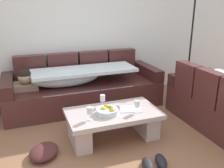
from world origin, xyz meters
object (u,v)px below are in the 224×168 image
object	(u,v)px
couch_along_wall	(81,88)
wine_glass_far_back	(103,98)
wine_glass_near_right	(137,104)
coffee_table	(113,121)
pair_of_shoes	(154,163)
floor_lamp	(191,37)
open_magazine	(130,109)
crumpled_garment	(44,152)
wine_glass_near_left	(90,111)
fruit_bowl	(107,111)

from	to	relation	value
couch_along_wall	wine_glass_far_back	world-z (taller)	couch_along_wall
wine_glass_near_right	wine_glass_far_back	bearing A→B (deg)	135.58
coffee_table	wine_glass_far_back	world-z (taller)	wine_glass_far_back
wine_glass_far_back	pair_of_shoes	bearing A→B (deg)	-73.13
wine_glass_far_back	floor_lamp	size ratio (longest dim) A/B	0.09
open_magazine	crumpled_garment	size ratio (longest dim) A/B	0.70
coffee_table	wine_glass_near_left	world-z (taller)	wine_glass_near_left
pair_of_shoes	crumpled_garment	size ratio (longest dim) A/B	0.89
fruit_bowl	crumpled_garment	world-z (taller)	fruit_bowl
floor_lamp	pair_of_shoes	distance (m)	2.71
wine_glass_near_left	wine_glass_near_right	distance (m)	0.62
crumpled_garment	couch_along_wall	bearing A→B (deg)	59.78
couch_along_wall	fruit_bowl	distance (m)	1.25
couch_along_wall	open_magazine	world-z (taller)	couch_along_wall
pair_of_shoes	wine_glass_near_left	bearing A→B (deg)	132.33
wine_glass_near_left	crumpled_garment	bearing A→B (deg)	179.09
coffee_table	crumpled_garment	bearing A→B (deg)	-172.46
coffee_table	crumpled_garment	size ratio (longest dim) A/B	3.00
wine_glass_near_right	coffee_table	bearing A→B (deg)	153.13
wine_glass_near_right	crumpled_garment	bearing A→B (deg)	179.19
wine_glass_near_right	wine_glass_far_back	world-z (taller)	same
couch_along_wall	crumpled_garment	xyz separation A→B (m)	(-0.77, -1.32, -0.27)
fruit_bowl	wine_glass_near_left	size ratio (longest dim) A/B	1.69
wine_glass_near_left	open_magazine	world-z (taller)	wine_glass_near_left
fruit_bowl	wine_glass_near_right	xyz separation A→B (m)	(0.37, -0.09, 0.07)
wine_glass_near_left	pair_of_shoes	xyz separation A→B (m)	(0.56, -0.61, -0.45)
floor_lamp	pair_of_shoes	bearing A→B (deg)	-133.51
fruit_bowl	crumpled_garment	xyz separation A→B (m)	(-0.82, -0.08, -0.36)
wine_glass_near_left	floor_lamp	bearing A→B (deg)	27.68
couch_along_wall	wine_glass_near_left	world-z (taller)	couch_along_wall
couch_along_wall	pair_of_shoes	world-z (taller)	couch_along_wall
coffee_table	wine_glass_near_left	bearing A→B (deg)	-159.53
floor_lamp	couch_along_wall	bearing A→B (deg)	176.13
coffee_table	fruit_bowl	distance (m)	0.21
wine_glass_near_right	floor_lamp	size ratio (longest dim) A/B	0.09
wine_glass_near_left	pair_of_shoes	bearing A→B (deg)	-47.67
couch_along_wall	wine_glass_near_left	distance (m)	1.36
wine_glass_near_right	wine_glass_far_back	distance (m)	0.49
floor_lamp	crumpled_garment	world-z (taller)	floor_lamp
fruit_bowl	floor_lamp	size ratio (longest dim) A/B	0.14
coffee_table	fruit_bowl	xyz separation A→B (m)	(-0.09, -0.04, 0.18)
couch_along_wall	open_magazine	bearing A→B (deg)	-72.62
coffee_table	floor_lamp	xyz separation A→B (m)	(1.92, 1.06, 0.88)
wine_glass_near_left	coffee_table	bearing A→B (deg)	20.47
wine_glass_near_right	wine_glass_far_back	size ratio (longest dim) A/B	1.00
wine_glass_far_back	floor_lamp	xyz separation A→B (m)	(2.00, 0.86, 0.62)
crumpled_garment	fruit_bowl	bearing A→B (deg)	5.35
coffee_table	wine_glass_near_right	distance (m)	0.40
fruit_bowl	pair_of_shoes	distance (m)	0.85
wine_glass_near_left	crumpled_garment	distance (m)	0.71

